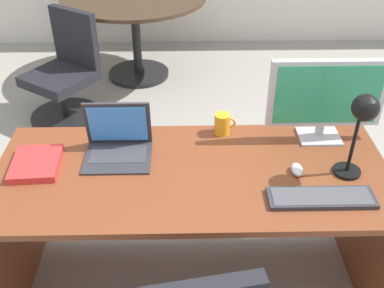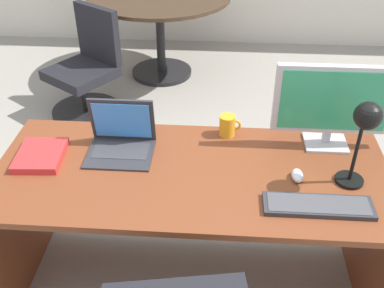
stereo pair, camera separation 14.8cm
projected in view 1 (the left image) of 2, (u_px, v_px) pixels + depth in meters
The scene contains 11 objects.
ground at pixel (188, 127), 3.66m from camera, with size 12.00×12.00×0.00m, color gray.
desk at pixel (192, 200), 2.18m from camera, with size 1.76×0.75×0.72m.
monitor at pixel (326, 96), 2.10m from camera, with size 0.54×0.16×0.41m.
laptop at pixel (118, 138), 2.10m from camera, with size 0.30×0.25×0.24m.
keyboard at pixel (321, 198), 1.85m from camera, with size 0.43×0.13×0.02m.
mouse at pixel (297, 170), 1.99m from camera, with size 0.05×0.09×0.04m.
desk_lamp at pixel (362, 119), 1.82m from camera, with size 0.12×0.14×0.40m.
book at pixel (36, 164), 2.03m from camera, with size 0.22×0.26×0.03m.
coffee_mug at pixel (223, 124), 2.24m from camera, with size 0.11×0.08×0.11m.
meeting_table at pixel (135, 16), 4.09m from camera, with size 1.27×1.27×0.77m.
meeting_chair_near at pixel (66, 79), 3.62m from camera, with size 0.64×0.65×0.85m.
Camera 1 is at (-0.03, -1.59, 1.96)m, focal length 42.77 mm.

